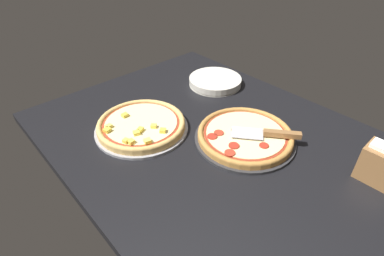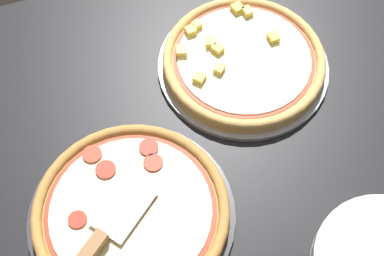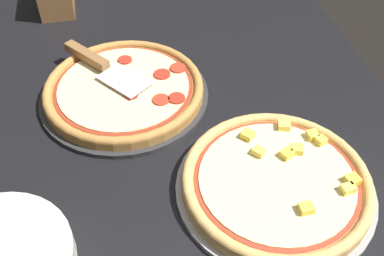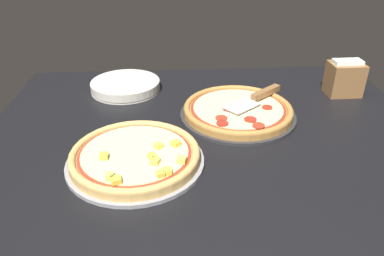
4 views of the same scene
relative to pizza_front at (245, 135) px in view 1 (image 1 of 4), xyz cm
name	(u,v)px [view 1 (image 1 of 4)]	position (x,y,z in cm)	size (l,w,h in cm)	color
ground_plane	(211,140)	(9.75, 7.10, -4.20)	(129.30, 98.87, 3.60)	black
pizza_pan_front	(245,139)	(0.00, -0.04, -1.90)	(35.91, 35.91, 1.00)	#2D2D30
pizza_front	(245,135)	(0.00, 0.00, 0.00)	(33.76, 33.76, 2.72)	#B77F3D
pizza_pan_back	(142,128)	(30.03, 23.67, -1.90)	(34.72, 34.72, 1.00)	#939399
pizza_back	(141,124)	(29.99, 23.73, 0.15)	(32.64, 32.64, 3.63)	#DBAD60
serving_spatula	(274,134)	(-8.00, -5.40, 2.12)	(21.13, 18.34, 2.00)	#B7B7BC
plate_stack	(215,81)	(36.72, -22.64, -0.65)	(24.46, 24.46, 3.50)	silver
napkin_holder	(382,165)	(-39.44, -14.75, 3.51)	(11.39, 8.84, 12.43)	olive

